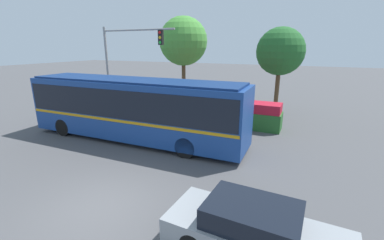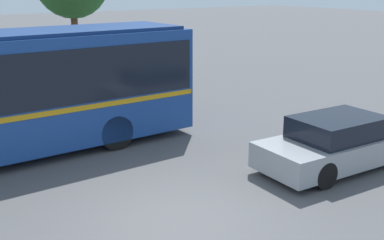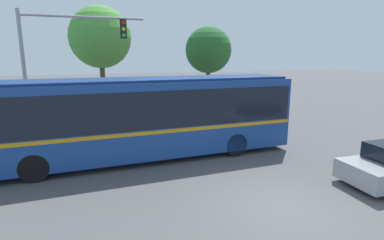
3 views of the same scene
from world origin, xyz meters
TOP-DOWN VIEW (x-y plane):
  - ground_plane at (0.00, 0.00)m, footprint 140.00×140.00m
  - city_bus at (-2.79, 5.60)m, footprint 12.49×2.84m
  - sedan_foreground at (4.94, 0.09)m, footprint 4.56×1.96m
  - traffic_light_pole at (-6.26, 9.21)m, footprint 5.66×0.24m
  - flowering_hedge at (0.59, 10.49)m, footprint 7.68×1.42m
  - street_tree_left at (-4.01, 14.09)m, footprint 3.90×3.90m
  - street_tree_centre at (3.55, 14.34)m, footprint 3.37×3.37m

SIDE VIEW (x-z plane):
  - ground_plane at x=0.00m, z-range 0.00..0.00m
  - sedan_foreground at x=4.94m, z-range -0.04..1.32m
  - flowering_hedge at x=0.59m, z-range -0.01..1.64m
  - city_bus at x=-2.79m, z-range 0.23..3.59m
  - traffic_light_pole at x=-6.26m, z-range 1.09..7.41m
  - street_tree_centre at x=3.55m, z-range 1.47..7.83m
  - street_tree_left at x=-4.01m, z-range 1.71..9.08m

